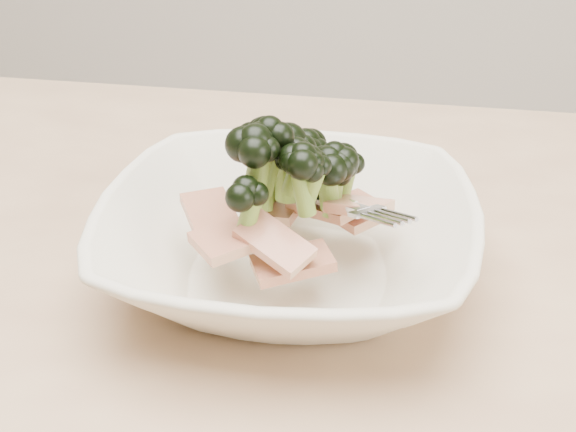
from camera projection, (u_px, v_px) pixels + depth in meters
name	position (u px, v px, depth m)	size (l,w,h in m)	color
dining_table	(161.00, 415.00, 0.57)	(1.20, 0.80, 0.75)	tan
broccoli_dish	(289.00, 231.00, 0.53)	(0.26, 0.26, 0.12)	beige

